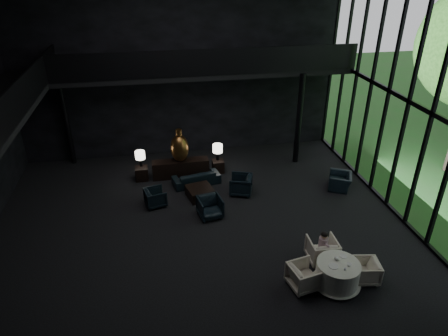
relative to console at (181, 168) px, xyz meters
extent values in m
cube|color=black|center=(0.38, -3.55, -0.37)|extent=(14.00, 12.00, 0.02)
cube|color=black|center=(0.38, 2.45, 3.63)|extent=(14.00, 0.04, 8.00)
cube|color=black|center=(0.38, -9.55, 3.63)|extent=(14.00, 0.04, 8.00)
cube|color=black|center=(1.38, 1.45, 3.63)|extent=(12.00, 2.00, 0.25)
cube|color=black|center=(-4.62, -3.55, 4.23)|extent=(0.06, 12.00, 1.00)
cube|color=black|center=(1.38, 0.45, 4.23)|extent=(12.00, 0.06, 1.00)
cylinder|color=black|center=(-4.62, 2.15, 1.63)|extent=(0.24, 0.24, 4.00)
cylinder|color=black|center=(5.18, 0.45, 1.63)|extent=(0.24, 0.24, 4.00)
cube|color=black|center=(0.00, 0.00, 0.00)|extent=(2.33, 0.53, 0.74)
ellipsoid|color=brown|center=(0.00, -0.03, 0.94)|extent=(0.74, 0.74, 1.14)
cylinder|color=brown|center=(0.00, -0.03, 1.63)|extent=(0.25, 0.25, 0.23)
cube|color=black|center=(-1.60, 0.02, -0.09)|extent=(0.51, 0.51, 0.56)
cylinder|color=black|center=(-1.60, 0.13, 0.36)|extent=(0.12, 0.12, 0.35)
cylinder|color=white|center=(-1.60, 0.13, 0.70)|extent=(0.40, 0.40, 0.32)
cube|color=black|center=(1.60, 0.11, -0.11)|extent=(0.48, 0.48, 0.53)
cylinder|color=black|center=(1.60, 0.19, 0.34)|extent=(0.13, 0.13, 0.37)
cylinder|color=white|center=(1.60, 0.19, 0.69)|extent=(0.42, 0.42, 0.34)
imported|color=black|center=(0.56, -0.75, -0.03)|extent=(1.79, 0.84, 0.68)
imported|color=black|center=(-1.11, -2.05, -0.02)|extent=(0.77, 0.81, 0.70)
imported|color=black|center=(2.17, -1.79, 0.08)|extent=(1.06, 1.10, 0.90)
imported|color=black|center=(0.76, -3.12, 0.07)|extent=(0.97, 0.93, 0.87)
imported|color=black|center=(6.11, -2.13, 0.01)|extent=(0.88, 1.02, 0.75)
cube|color=black|center=(0.57, -1.79, -0.17)|extent=(1.11, 1.11, 0.41)
cylinder|color=white|center=(3.72, -7.08, 0.00)|extent=(1.19, 1.19, 0.75)
cone|color=white|center=(3.72, -7.08, -0.32)|extent=(1.35, 1.35, 0.10)
imported|color=beige|center=(3.71, -6.04, 0.09)|extent=(0.92, 0.87, 0.92)
imported|color=beige|center=(4.59, -7.06, -0.04)|extent=(0.71, 0.74, 0.67)
imported|color=beige|center=(2.80, -6.98, 0.05)|extent=(0.91, 0.95, 0.84)
cylinder|color=pink|center=(3.71, -6.07, 0.28)|extent=(0.28, 0.28, 0.40)
sphere|color=#D8A884|center=(3.71, -6.07, 0.58)|extent=(0.20, 0.20, 0.20)
ellipsoid|color=black|center=(3.71, -6.07, 0.61)|extent=(0.21, 0.21, 0.14)
cylinder|color=white|center=(3.53, -7.15, 0.39)|extent=(0.31, 0.31, 0.02)
cylinder|color=white|center=(3.98, -6.81, 0.39)|extent=(0.25, 0.25, 0.01)
cylinder|color=white|center=(3.99, -7.14, 0.38)|extent=(0.17, 0.17, 0.01)
cylinder|color=white|center=(3.94, -7.22, 0.42)|extent=(0.08, 0.08, 0.06)
ellipsoid|color=white|center=(3.73, -6.90, 0.41)|extent=(0.14, 0.14, 0.07)
cylinder|color=#99999E|center=(3.77, -7.34, 0.41)|extent=(0.07, 0.07, 0.07)
camera|label=1|loc=(-0.90, -14.76, 7.78)|focal=32.00mm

